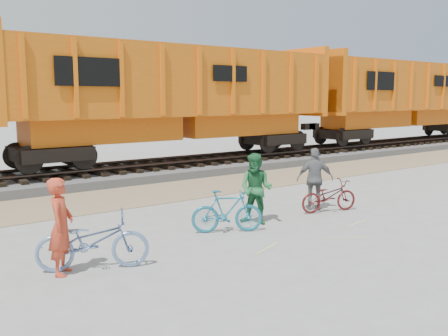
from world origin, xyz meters
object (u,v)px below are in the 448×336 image
at_px(person_man, 256,189).
at_px(bicycle_blue, 93,241).
at_px(bicycle_teal, 227,211).
at_px(person_woman, 315,179).
at_px(bicycle_maroon, 329,196).
at_px(person_solo, 61,226).
at_px(hopper_car_center, 177,96).
at_px(hopper_car_right, 402,96).

bearing_deg(person_man, bicycle_blue, -109.46).
distance_m(bicycle_teal, person_woman, 3.25).
height_order(person_man, person_woman, person_man).
distance_m(bicycle_blue, bicycle_teal, 3.32).
height_order(bicycle_blue, person_man, person_man).
relative_size(bicycle_maroon, person_solo, 0.97).
height_order(hopper_car_center, bicycle_teal, hopper_car_center).
height_order(hopper_car_center, person_man, hopper_car_center).
xyz_separation_m(hopper_car_right, person_man, (-17.91, -8.17, -2.18)).
height_order(bicycle_maroon, person_solo, person_solo).
bearing_deg(bicycle_maroon, person_woman, 29.55).
bearing_deg(person_man, hopper_car_right, 85.60).
bearing_deg(person_man, person_solo, -111.61).
relative_size(bicycle_blue, bicycle_maroon, 1.20).
height_order(hopper_car_right, bicycle_blue, hopper_car_right).
relative_size(bicycle_teal, person_solo, 0.96).
xyz_separation_m(bicycle_blue, person_solo, (-0.50, 0.10, 0.32)).
relative_size(bicycle_blue, person_woman, 1.16).
bearing_deg(person_solo, bicycle_maroon, -53.10).
bearing_deg(bicycle_blue, person_woman, -58.51).
xyz_separation_m(hopper_car_center, person_solo, (-7.69, -8.79, -2.19)).
relative_size(hopper_car_center, bicycle_maroon, 8.81).
xyz_separation_m(hopper_car_center, bicycle_blue, (-7.19, -8.89, -2.51)).
bearing_deg(bicycle_blue, bicycle_teal, -57.64).
relative_size(hopper_car_center, bicycle_blue, 7.35).
bearing_deg(hopper_car_center, person_woman, -95.07).
distance_m(bicycle_maroon, person_woman, 0.58).
height_order(hopper_car_right, person_solo, hopper_car_right).
xyz_separation_m(bicycle_maroon, person_solo, (-7.09, -0.42, 0.40)).
xyz_separation_m(bicycle_maroon, person_man, (-2.30, 0.20, 0.41)).
distance_m(hopper_car_right, bicycle_maroon, 17.90).
bearing_deg(person_woman, hopper_car_right, -117.24).
height_order(hopper_car_center, bicycle_blue, hopper_car_center).
relative_size(bicycle_blue, bicycle_teal, 1.21).
bearing_deg(person_solo, person_man, -49.14).
relative_size(person_man, person_woman, 1.01).
distance_m(person_man, person_woman, 2.21).
height_order(bicycle_blue, bicycle_maroon, bicycle_blue).
bearing_deg(person_woman, bicycle_maroon, 139.89).
bearing_deg(bicycle_maroon, person_man, 100.59).
bearing_deg(bicycle_blue, person_man, -57.08).
bearing_deg(bicycle_teal, person_woman, -53.98).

